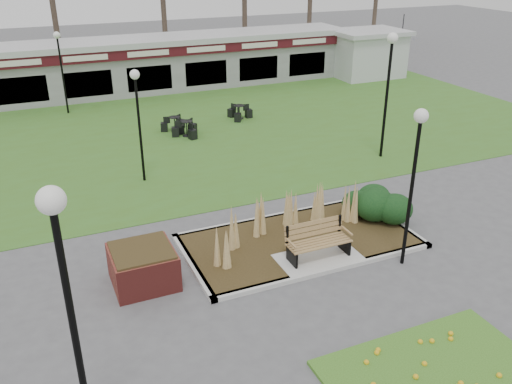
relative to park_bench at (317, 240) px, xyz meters
name	(u,v)px	position (x,y,z in m)	size (l,w,h in m)	color
ground	(321,264)	(0.00, -0.25, -0.59)	(100.00, 100.00, 0.00)	#515154
lawn	(186,131)	(0.00, 11.75, -0.58)	(34.00, 16.00, 0.02)	#3E6A21
flower_bed	(443,381)	(0.00, -4.85, -0.52)	(4.20, 3.00, 0.16)	#365F1B
planting_bed	(337,220)	(1.27, 1.10, -0.22)	(6.75, 3.40, 1.27)	#352915
park_bench	(317,240)	(0.00, 0.00, 0.00)	(1.70, 0.66, 0.93)	olive
brick_planter	(143,266)	(-4.40, 0.75, -0.11)	(1.50, 1.50, 0.95)	maroon
food_pavilion	(143,64)	(0.00, 19.71, 0.89)	(24.60, 3.40, 2.90)	gray
service_hut	(367,53)	(13.50, 17.75, 0.86)	(4.40, 3.40, 2.83)	silver
lamp_post_near_left	(64,272)	(-6.26, -3.75, 2.89)	(0.40, 0.40, 4.77)	black
lamp_post_near_right	(416,155)	(1.96, -1.05, 2.43)	(0.34, 0.34, 4.15)	black
lamp_post_mid_right	(137,102)	(-2.96, 7.00, 2.26)	(0.32, 0.32, 3.90)	black
lamp_post_far_right	(390,68)	(6.05, 5.64, 2.85)	(0.39, 0.39, 4.72)	black
lamp_post_far_left	(60,55)	(-4.50, 16.75, 2.25)	(0.32, 0.32, 3.90)	black
bistro_set_b	(175,126)	(-0.46, 11.91, -0.35)	(1.18, 1.15, 0.64)	black
bistro_set_c	(239,114)	(2.85, 12.48, -0.35)	(1.07, 1.23, 0.65)	black
bistro_set_d	(187,131)	(-0.18, 11.02, -0.35)	(1.23, 1.21, 0.67)	black
patio_umbrella	(401,48)	(16.00, 17.75, 1.02)	(2.59, 2.61, 2.53)	black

